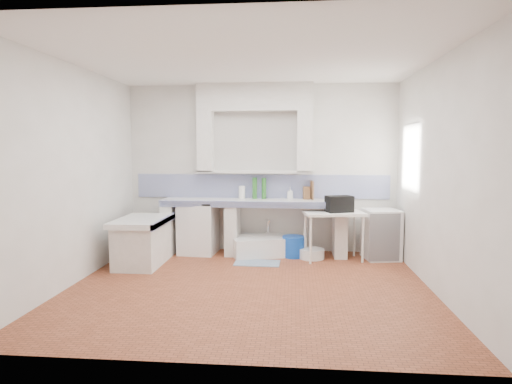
# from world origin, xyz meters

# --- Properties ---
(floor) EXTENTS (4.50, 4.50, 0.00)m
(floor) POSITION_xyz_m (0.00, 0.00, 0.00)
(floor) COLOR brown
(floor) RESTS_ON ground
(ceiling) EXTENTS (4.50, 4.50, 0.00)m
(ceiling) POSITION_xyz_m (0.00, 0.00, 2.80)
(ceiling) COLOR white
(ceiling) RESTS_ON ground
(wall_back) EXTENTS (4.50, 0.00, 4.50)m
(wall_back) POSITION_xyz_m (0.00, 2.00, 1.40)
(wall_back) COLOR white
(wall_back) RESTS_ON ground
(wall_front) EXTENTS (4.50, 0.00, 4.50)m
(wall_front) POSITION_xyz_m (0.00, -2.00, 1.40)
(wall_front) COLOR white
(wall_front) RESTS_ON ground
(wall_left) EXTENTS (0.00, 4.50, 4.50)m
(wall_left) POSITION_xyz_m (-2.25, 0.00, 1.40)
(wall_left) COLOR white
(wall_left) RESTS_ON ground
(wall_right) EXTENTS (0.00, 4.50, 4.50)m
(wall_right) POSITION_xyz_m (2.25, 0.00, 1.40)
(wall_right) COLOR white
(wall_right) RESTS_ON ground
(alcove_mass) EXTENTS (1.90, 0.25, 0.45)m
(alcove_mass) POSITION_xyz_m (-0.10, 1.88, 2.58)
(alcove_mass) COLOR white
(alcove_mass) RESTS_ON ground
(window_frame) EXTENTS (0.35, 0.86, 1.06)m
(window_frame) POSITION_xyz_m (2.42, 1.20, 1.60)
(window_frame) COLOR #362011
(window_frame) RESTS_ON ground
(lace_valance) EXTENTS (0.01, 0.84, 0.24)m
(lace_valance) POSITION_xyz_m (2.28, 1.20, 1.98)
(lace_valance) COLOR white
(lace_valance) RESTS_ON ground
(counter_slab) EXTENTS (3.00, 0.60, 0.08)m
(counter_slab) POSITION_xyz_m (-0.10, 1.70, 0.86)
(counter_slab) COLOR white
(counter_slab) RESTS_ON ground
(counter_lip) EXTENTS (3.00, 0.04, 0.10)m
(counter_lip) POSITION_xyz_m (-0.10, 1.42, 0.86)
(counter_lip) COLOR navy
(counter_lip) RESTS_ON ground
(counter_pier_left) EXTENTS (0.20, 0.55, 0.82)m
(counter_pier_left) POSITION_xyz_m (-1.50, 1.70, 0.41)
(counter_pier_left) COLOR white
(counter_pier_left) RESTS_ON ground
(counter_pier_mid) EXTENTS (0.20, 0.55, 0.82)m
(counter_pier_mid) POSITION_xyz_m (-0.45, 1.70, 0.41)
(counter_pier_mid) COLOR white
(counter_pier_mid) RESTS_ON ground
(counter_pier_right) EXTENTS (0.20, 0.55, 0.82)m
(counter_pier_right) POSITION_xyz_m (1.30, 1.70, 0.41)
(counter_pier_right) COLOR white
(counter_pier_right) RESTS_ON ground
(peninsula_top) EXTENTS (0.70, 1.10, 0.08)m
(peninsula_top) POSITION_xyz_m (-1.70, 0.90, 0.66)
(peninsula_top) COLOR white
(peninsula_top) RESTS_ON ground
(peninsula_base) EXTENTS (0.60, 1.00, 0.62)m
(peninsula_base) POSITION_xyz_m (-1.70, 0.90, 0.31)
(peninsula_base) COLOR white
(peninsula_base) RESTS_ON ground
(peninsula_lip) EXTENTS (0.04, 1.10, 0.10)m
(peninsula_lip) POSITION_xyz_m (-1.37, 0.90, 0.66)
(peninsula_lip) COLOR navy
(peninsula_lip) RESTS_ON ground
(backsplash) EXTENTS (4.27, 0.03, 0.40)m
(backsplash) POSITION_xyz_m (0.00, 1.99, 1.10)
(backsplash) COLOR navy
(backsplash) RESTS_ON ground
(stove) EXTENTS (0.63, 0.61, 0.83)m
(stove) POSITION_xyz_m (-1.02, 1.68, 0.41)
(stove) COLOR white
(stove) RESTS_ON ground
(sink) EXTENTS (1.29, 0.95, 0.28)m
(sink) POSITION_xyz_m (0.13, 1.67, 0.14)
(sink) COLOR white
(sink) RESTS_ON ground
(side_table) EXTENTS (0.98, 0.66, 0.04)m
(side_table) POSITION_xyz_m (1.17, 1.42, 0.38)
(side_table) COLOR white
(side_table) RESTS_ON ground
(fridge) EXTENTS (0.58, 0.58, 0.78)m
(fridge) POSITION_xyz_m (1.93, 1.56, 0.39)
(fridge) COLOR white
(fridge) RESTS_ON ground
(bucket_red) EXTENTS (0.32, 0.32, 0.28)m
(bucket_red) POSITION_xyz_m (-0.18, 1.66, 0.14)
(bucket_red) COLOR #C31901
(bucket_red) RESTS_ON ground
(bucket_orange) EXTENTS (0.31, 0.31, 0.28)m
(bucket_orange) POSITION_xyz_m (0.12, 1.65, 0.14)
(bucket_orange) COLOR red
(bucket_orange) RESTS_ON ground
(bucket_blue) EXTENTS (0.46, 0.46, 0.33)m
(bucket_blue) POSITION_xyz_m (0.55, 1.57, 0.17)
(bucket_blue) COLOR blue
(bucket_blue) RESTS_ON ground
(basin_white) EXTENTS (0.44, 0.44, 0.15)m
(basin_white) POSITION_xyz_m (0.85, 1.48, 0.08)
(basin_white) COLOR white
(basin_white) RESTS_ON ground
(water_bottle_a) EXTENTS (0.11, 0.11, 0.31)m
(water_bottle_a) POSITION_xyz_m (0.08, 1.85, 0.15)
(water_bottle_a) COLOR silver
(water_bottle_a) RESTS_ON ground
(water_bottle_b) EXTENTS (0.09, 0.09, 0.31)m
(water_bottle_b) POSITION_xyz_m (0.25, 1.85, 0.15)
(water_bottle_b) COLOR silver
(water_bottle_b) RESTS_ON ground
(black_bag) EXTENTS (0.46, 0.35, 0.25)m
(black_bag) POSITION_xyz_m (1.26, 1.42, 0.88)
(black_bag) COLOR black
(black_bag) RESTS_ON side_table
(green_bottle_a) EXTENTS (0.08, 0.08, 0.36)m
(green_bottle_a) POSITION_xyz_m (-0.10, 1.85, 1.08)
(green_bottle_a) COLOR #266524
(green_bottle_a) RESTS_ON counter_slab
(green_bottle_b) EXTENTS (0.08, 0.08, 0.35)m
(green_bottle_b) POSITION_xyz_m (0.06, 1.85, 1.08)
(green_bottle_b) COLOR #266524
(green_bottle_b) RESTS_ON counter_slab
(knife_block) EXTENTS (0.12, 0.11, 0.21)m
(knife_block) POSITION_xyz_m (0.76, 1.85, 1.01)
(knife_block) COLOR brown
(knife_block) RESTS_ON counter_slab
(cutting_board) EXTENTS (0.05, 0.23, 0.31)m
(cutting_board) POSITION_xyz_m (0.85, 1.85, 1.05)
(cutting_board) COLOR brown
(cutting_board) RESTS_ON counter_slab
(paper_towel) EXTENTS (0.13, 0.13, 0.22)m
(paper_towel) POSITION_xyz_m (-0.31, 1.85, 1.01)
(paper_towel) COLOR white
(paper_towel) RESTS_ON counter_slab
(soap_bottle) EXTENTS (0.09, 0.10, 0.20)m
(soap_bottle) POSITION_xyz_m (0.49, 1.85, 1.00)
(soap_bottle) COLOR white
(soap_bottle) RESTS_ON counter_slab
(rug) EXTENTS (0.70, 0.41, 0.01)m
(rug) POSITION_xyz_m (0.01, 1.11, 0.01)
(rug) COLOR #375B85
(rug) RESTS_ON ground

